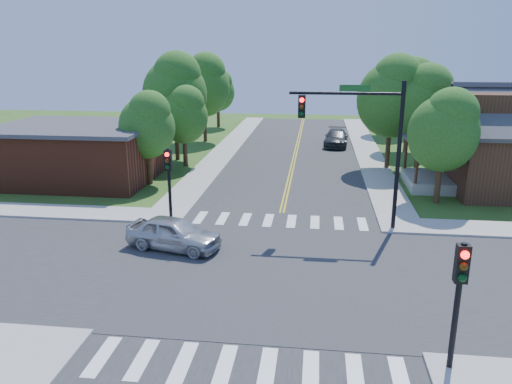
# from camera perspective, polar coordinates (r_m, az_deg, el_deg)

# --- Properties ---
(ground) EXTENTS (100.00, 100.00, 0.00)m
(ground) POSITION_cam_1_polar(r_m,az_deg,el_deg) (20.09, 1.38, -9.25)
(ground) COLOR #305219
(ground) RESTS_ON ground
(road_ns) EXTENTS (10.00, 90.00, 0.04)m
(road_ns) POSITION_cam_1_polar(r_m,az_deg,el_deg) (20.08, 1.38, -9.20)
(road_ns) COLOR #2D2D30
(road_ns) RESTS_ON ground
(road_ew) EXTENTS (90.00, 10.00, 0.04)m
(road_ew) POSITION_cam_1_polar(r_m,az_deg,el_deg) (20.08, 1.38, -9.18)
(road_ew) COLOR #2D2D30
(road_ew) RESTS_ON ground
(intersection_patch) EXTENTS (10.20, 10.20, 0.06)m
(intersection_patch) POSITION_cam_1_polar(r_m,az_deg,el_deg) (20.09, 1.38, -9.25)
(intersection_patch) COLOR #2D2D30
(intersection_patch) RESTS_ON ground
(sidewalk_nw) EXTENTS (40.00, 40.00, 0.14)m
(sidewalk_nw) POSITION_cam_1_polar(r_m,az_deg,el_deg) (39.11, -19.89, 2.53)
(sidewalk_nw) COLOR #9E9B93
(sidewalk_nw) RESTS_ON ground
(crosswalk_north) EXTENTS (8.85, 2.00, 0.01)m
(crosswalk_north) POSITION_cam_1_polar(r_m,az_deg,el_deg) (25.80, 2.74, -3.29)
(crosswalk_north) COLOR white
(crosswalk_north) RESTS_ON ground
(crosswalk_south) EXTENTS (8.85, 2.00, 0.01)m
(crosswalk_south) POSITION_cam_1_polar(r_m,az_deg,el_deg) (14.74, -1.15, -19.38)
(crosswalk_south) COLOR white
(crosswalk_south) RESTS_ON ground
(centerline) EXTENTS (0.30, 90.00, 0.01)m
(centerline) POSITION_cam_1_polar(r_m,az_deg,el_deg) (20.07, 1.38, -9.13)
(centerline) COLOR gold
(centerline) RESTS_ON ground
(signal_mast_ne) EXTENTS (5.30, 0.42, 7.20)m
(signal_mast_ne) POSITION_cam_1_polar(r_m,az_deg,el_deg) (24.06, 12.18, 6.77)
(signal_mast_ne) COLOR black
(signal_mast_ne) RESTS_ON ground
(signal_pole_se) EXTENTS (0.34, 0.42, 3.80)m
(signal_pole_se) POSITION_cam_1_polar(r_m,az_deg,el_deg) (14.32, 22.26, -9.68)
(signal_pole_se) COLOR black
(signal_pole_se) RESTS_ON ground
(signal_pole_nw) EXTENTS (0.34, 0.42, 3.80)m
(signal_pole_nw) POSITION_cam_1_polar(r_m,az_deg,el_deg) (25.47, -9.96, 2.37)
(signal_pole_nw) COLOR black
(signal_pole_nw) RESTS_ON ground
(building_nw) EXTENTS (10.40, 8.40, 3.73)m
(building_nw) POSITION_cam_1_polar(r_m,az_deg,el_deg) (35.74, -19.69, 4.32)
(building_nw) COLOR brown
(building_nw) RESTS_ON ground
(tree_e_a) EXTENTS (3.89, 3.70, 6.62)m
(tree_e_a) POSITION_cam_1_polar(r_m,az_deg,el_deg) (29.74, 20.83, 6.81)
(tree_e_a) COLOR #382314
(tree_e_a) RESTS_ON ground
(tree_e_b) EXTENTS (4.53, 4.31, 7.71)m
(tree_e_b) POSITION_cam_1_polar(r_m,az_deg,el_deg) (36.98, 18.59, 9.76)
(tree_e_b) COLOR #382314
(tree_e_b) RESTS_ON ground
(tree_e_c) EXTENTS (4.69, 4.45, 7.97)m
(tree_e_c) POSITION_cam_1_polar(r_m,az_deg,el_deg) (44.49, 17.31, 11.03)
(tree_e_c) COLOR #382314
(tree_e_c) RESTS_ON ground
(tree_e_d) EXTENTS (4.54, 4.32, 7.72)m
(tree_e_d) POSITION_cam_1_polar(r_m,az_deg,el_deg) (53.23, 15.49, 11.71)
(tree_e_d) COLOR #382314
(tree_e_d) RESTS_ON ground
(tree_w_a) EXTENTS (3.60, 3.42, 6.12)m
(tree_w_a) POSITION_cam_1_polar(r_m,az_deg,el_deg) (32.76, -12.28, 7.67)
(tree_w_a) COLOR #382314
(tree_w_a) RESTS_ON ground
(tree_w_b) EXTENTS (4.99, 4.74, 8.49)m
(tree_w_b) POSITION_cam_1_polar(r_m,az_deg,el_deg) (39.78, -9.19, 11.51)
(tree_w_b) COLOR #382314
(tree_w_b) RESTS_ON ground
(tree_w_c) EXTENTS (4.90, 4.66, 8.34)m
(tree_w_c) POSITION_cam_1_polar(r_m,az_deg,el_deg) (47.73, -5.91, 12.24)
(tree_w_c) COLOR #382314
(tree_w_c) RESTS_ON ground
(tree_w_d) EXTENTS (3.77, 3.58, 6.40)m
(tree_w_d) POSITION_cam_1_polar(r_m,az_deg,el_deg) (56.73, -4.32, 11.59)
(tree_w_d) COLOR #382314
(tree_w_d) RESTS_ON ground
(tree_house) EXTENTS (4.91, 4.66, 8.34)m
(tree_house) POSITION_cam_1_polar(r_m,az_deg,el_deg) (37.30, 15.41, 10.71)
(tree_house) COLOR #382314
(tree_house) RESTS_ON ground
(tree_bldg) EXTENTS (3.58, 3.40, 6.08)m
(tree_bldg) POSITION_cam_1_polar(r_m,az_deg,el_deg) (37.65, -8.16, 8.88)
(tree_bldg) COLOR #382314
(tree_bldg) RESTS_ON ground
(car_silver) EXTENTS (3.66, 5.03, 1.45)m
(car_silver) POSITION_cam_1_polar(r_m,az_deg,el_deg) (22.35, -9.39, -4.76)
(car_silver) COLOR silver
(car_silver) RESTS_ON ground
(car_dgrey) EXTENTS (2.80, 5.33, 1.46)m
(car_dgrey) POSITION_cam_1_polar(r_m,az_deg,el_deg) (46.15, 9.14, 6.07)
(car_dgrey) COLOR #2C2F31
(car_dgrey) RESTS_ON ground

